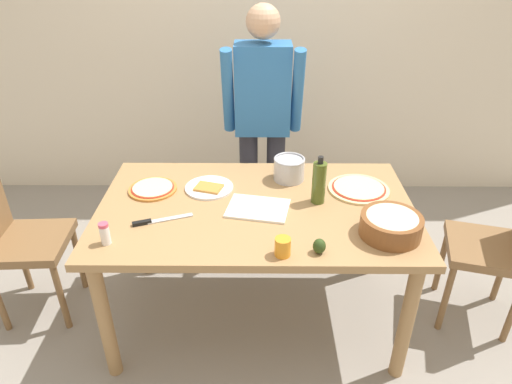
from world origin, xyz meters
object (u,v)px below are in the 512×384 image
Objects in this scene: chair_wooden_left at (14,233)px; pizza_cooked_on_tray at (153,189)px; chair_wooden_right at (504,241)px; cutting_board_white at (258,208)px; steel_pot at (289,169)px; chef_knife at (155,221)px; cup_orange at (283,247)px; salt_shaker at (105,233)px; avocado at (319,246)px; popcorn_bowl at (391,224)px; dining_table at (256,220)px; person_cook at (262,118)px; olive_oil_bottle at (319,182)px; pizza_raw_on_board at (359,189)px; plate_with_slice at (209,188)px.

chair_wooden_left reaches higher than pizza_cooked_on_tray.
chair_wooden_left is 2.64m from chair_wooden_right.
cutting_board_white is (-1.31, -0.04, 0.23)m from chair_wooden_right.
steel_pot reaches higher than chef_knife.
chair_wooden_left reaches higher than cup_orange.
cup_orange is 0.38m from cutting_board_white.
avocado is (0.94, -0.06, -0.02)m from salt_shaker.
dining_table is at bearing 157.88° from popcorn_bowl.
cutting_board_white is at bearing -118.28° from steel_pot.
person_cook is at bearing 27.22° from chair_wooden_left.
dining_table is at bearing -179.71° from chair_wooden_right.
olive_oil_bottle is at bearing 13.64° from chef_knife.
person_cook is at bearing 101.87° from avocado.
avocado is at bearing -116.69° from pizza_raw_on_board.
chair_wooden_right reaches higher than dining_table.
chair_wooden_left is 1.68m from avocado.
plate_with_slice is (-0.29, -0.59, -0.17)m from person_cook.
popcorn_bowl reaches higher than dining_table.
pizza_raw_on_board is at bearing 27.20° from olive_oil_bottle.
dining_table is 1.68× the size of chair_wooden_right.
person_cook is 5.79× the size of popcorn_bowl.
avocado is at bearing -159.35° from chair_wooden_right.
pizza_raw_on_board is (1.87, 0.10, 0.23)m from chair_wooden_left.
popcorn_bowl is at bearing -19.45° from cutting_board_white.
steel_pot is at bearing 33.26° from chef_knife.
steel_pot is (-1.14, 0.28, 0.29)m from chair_wooden_right.
salt_shaker is at bearing 174.32° from cup_orange.
avocado is at bearing -17.10° from chef_knife.
chair_wooden_right is 1.82m from chef_knife.
avocado reaches higher than dining_table.
pizza_raw_on_board is at bearing 3.15° from chair_wooden_left.
salt_shaker is 0.38× the size of chef_knife.
person_cook is at bearing 88.16° from cutting_board_white.
avocado is (-0.34, -0.14, -0.03)m from popcorn_bowl.
dining_table is 9.22× the size of steel_pot.
plate_with_slice is at bearing 146.58° from dining_table.
chair_wooden_right is at bearing 20.65° from avocado.
chair_wooden_left is at bearing 175.94° from cutting_board_white.
person_cook is 1.54m from chair_wooden_right.
plate_with_slice is at bearing 142.34° from cutting_board_white.
popcorn_bowl is 4.00× the size of avocado.
salt_shaker is at bearing -144.42° from steel_pot.
cutting_board_white is at bearing -37.66° from plate_with_slice.
pizza_cooked_on_tray is 3.03× the size of cup_orange.
chair_wooden_left is 3.17× the size of cutting_board_white.
pizza_cooked_on_tray is 2.43× the size of salt_shaker.
olive_oil_bottle reaches higher than cup_orange.
pizza_cooked_on_tray is (0.77, 0.10, 0.23)m from chair_wooden_left.
plate_with_slice is at bearing 167.45° from olive_oil_bottle.
cutting_board_white is at bearing -178.11° from chair_wooden_right.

